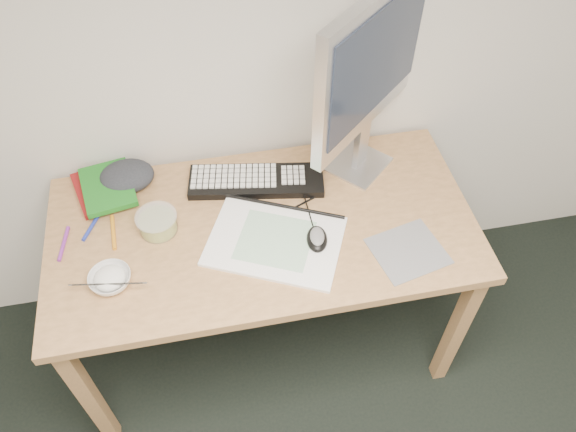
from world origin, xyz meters
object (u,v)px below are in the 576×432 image
at_px(monitor, 371,67).
at_px(sketchpad, 275,241).
at_px(desk, 263,240).
at_px(rice_bowl, 110,279).
at_px(keyboard, 256,181).

bearing_deg(monitor, sketchpad, 176.51).
bearing_deg(desk, sketchpad, -70.31).
height_order(desk, sketchpad, sketchpad).
bearing_deg(sketchpad, monitor, 64.04).
relative_size(desk, monitor, 2.10).
relative_size(desk, sketchpad, 3.36).
height_order(sketchpad, rice_bowl, rice_bowl).
bearing_deg(rice_bowl, sketchpad, 6.55).
xyz_separation_m(sketchpad, monitor, (0.36, 0.29, 0.41)).
bearing_deg(rice_bowl, keyboard, 33.41).
height_order(sketchpad, keyboard, keyboard).
distance_m(monitor, rice_bowl, 1.02).
xyz_separation_m(sketchpad, rice_bowl, (-0.51, -0.06, 0.01)).
height_order(sketchpad, monitor, monitor).
xyz_separation_m(keyboard, rice_bowl, (-0.49, -0.33, 0.01)).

